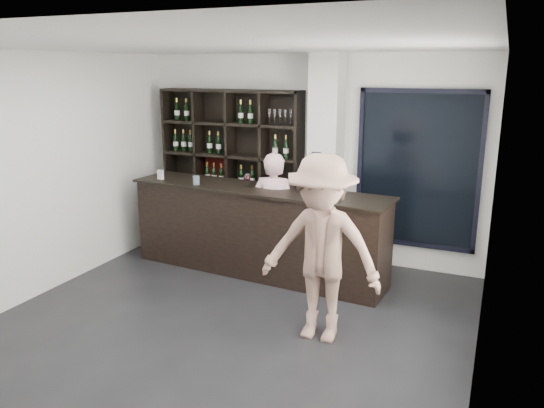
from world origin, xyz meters
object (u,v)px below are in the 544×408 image
at_px(taster_pink, 274,214).
at_px(taster_black, 315,208).
at_px(tasting_counter, 257,231).
at_px(wine_shelf, 232,171).
at_px(customer, 321,249).

relative_size(taster_pink, taster_black, 1.01).
bearing_deg(taster_black, tasting_counter, 27.83).
height_order(wine_shelf, taster_pink, wine_shelf).
relative_size(wine_shelf, taster_pink, 1.45).
xyz_separation_m(wine_shelf, taster_black, (1.40, -0.19, -0.38)).
xyz_separation_m(taster_black, customer, (0.74, -1.98, 0.14)).
height_order(tasting_counter, taster_black, taster_black).
bearing_deg(taster_pink, tasting_counter, 19.36).
bearing_deg(taster_pink, customer, 120.96).
distance_m(wine_shelf, taster_black, 1.46).
bearing_deg(customer, taster_pink, 128.16).
height_order(wine_shelf, tasting_counter, wine_shelf).
distance_m(wine_shelf, taster_pink, 1.29).
height_order(taster_pink, customer, customer).
height_order(taster_pink, taster_black, taster_pink).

